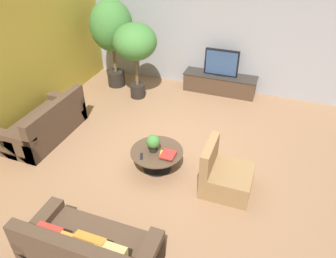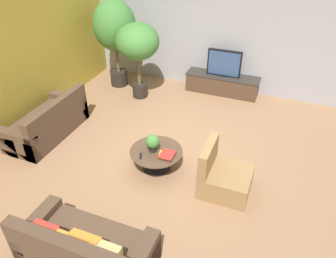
% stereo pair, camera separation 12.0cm
% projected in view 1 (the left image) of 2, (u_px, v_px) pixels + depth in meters
% --- Properties ---
extents(ground_plane, '(24.00, 24.00, 0.00)m').
position_uv_depth(ground_plane, '(168.00, 156.00, 6.28)').
color(ground_plane, '#8C6647').
extents(back_wall_stone, '(7.40, 0.12, 3.00)m').
position_uv_depth(back_wall_stone, '(214.00, 29.00, 7.98)').
color(back_wall_stone, '#939399').
rests_on(back_wall_stone, ground).
extents(side_wall_left, '(0.12, 7.40, 3.00)m').
position_uv_depth(side_wall_left, '(18.00, 56.00, 6.53)').
color(side_wall_left, gold).
rests_on(side_wall_left, ground).
extents(media_console, '(1.83, 0.50, 0.47)m').
position_uv_depth(media_console, '(220.00, 83.00, 8.34)').
color(media_console, '#473323').
rests_on(media_console, ground).
extents(television, '(0.83, 0.13, 0.66)m').
position_uv_depth(television, '(222.00, 63.00, 8.03)').
color(television, black).
rests_on(television, media_console).
extents(coffee_table, '(0.94, 0.94, 0.39)m').
position_uv_depth(coffee_table, '(157.00, 156.00, 5.85)').
color(coffee_table, black).
rests_on(coffee_table, ground).
extents(couch_by_wall, '(0.84, 1.78, 0.84)m').
position_uv_depth(couch_by_wall, '(47.00, 125.00, 6.67)').
color(couch_by_wall, '#4C3828').
rests_on(couch_by_wall, ground).
extents(couch_near_entry, '(1.73, 0.84, 0.84)m').
position_uv_depth(couch_near_entry, '(89.00, 252.00, 4.19)').
color(couch_near_entry, '#4C3828').
rests_on(couch_near_entry, ground).
extents(armchair_wicker, '(0.80, 0.76, 0.86)m').
position_uv_depth(armchair_wicker, '(224.00, 176.00, 5.41)').
color(armchair_wicker, olive).
rests_on(armchair_wicker, ground).
extents(potted_palm_tall, '(1.04, 1.04, 2.21)m').
position_uv_depth(potted_palm_tall, '(112.00, 29.00, 7.96)').
color(potted_palm_tall, black).
rests_on(potted_palm_tall, ground).
extents(potted_palm_corner, '(1.01, 1.01, 1.84)m').
position_uv_depth(potted_palm_corner, '(135.00, 44.00, 7.50)').
color(potted_palm_corner, black).
rests_on(potted_palm_corner, ground).
extents(potted_plant_tabletop, '(0.25, 0.25, 0.32)m').
position_uv_depth(potted_plant_tabletop, '(153.00, 143.00, 5.69)').
color(potted_plant_tabletop, black).
rests_on(potted_plant_tabletop, coffee_table).
extents(book_stack, '(0.29, 0.28, 0.05)m').
position_uv_depth(book_stack, '(168.00, 155.00, 5.65)').
color(book_stack, gold).
rests_on(book_stack, coffee_table).
extents(remote_black, '(0.10, 0.16, 0.02)m').
position_uv_depth(remote_black, '(141.00, 156.00, 5.65)').
color(remote_black, black).
rests_on(remote_black, coffee_table).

